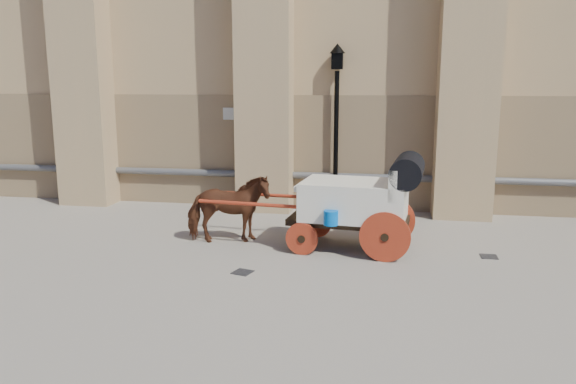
# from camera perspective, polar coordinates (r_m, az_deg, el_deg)

# --- Properties ---
(ground) EXTENTS (90.00, 90.00, 0.00)m
(ground) POSITION_cam_1_polar(r_m,az_deg,el_deg) (11.35, -1.08, -6.02)
(ground) COLOR gray
(ground) RESTS_ON ground
(horse) EXTENTS (1.87, 1.20, 1.45)m
(horse) POSITION_cam_1_polar(r_m,az_deg,el_deg) (11.82, -6.10, -1.73)
(horse) COLOR #5B2B19
(horse) RESTS_ON ground
(carriage) EXTENTS (4.60, 1.72, 1.97)m
(carriage) POSITION_cam_1_polar(r_m,az_deg,el_deg) (11.28, 7.51, -0.65)
(carriage) COLOR black
(carriage) RESTS_ON ground
(street_lamp) EXTENTS (0.40, 0.40, 4.28)m
(street_lamp) POSITION_cam_1_polar(r_m,az_deg,el_deg) (14.53, 4.92, 6.95)
(street_lamp) COLOR black
(street_lamp) RESTS_ON ground
(drain_grate_near) EXTENTS (0.40, 0.40, 0.01)m
(drain_grate_near) POSITION_cam_1_polar(r_m,az_deg,el_deg) (10.15, -4.64, -8.12)
(drain_grate_near) COLOR black
(drain_grate_near) RESTS_ON ground
(drain_grate_far) EXTENTS (0.32, 0.32, 0.01)m
(drain_grate_far) POSITION_cam_1_polar(r_m,az_deg,el_deg) (11.65, 19.73, -6.19)
(drain_grate_far) COLOR black
(drain_grate_far) RESTS_ON ground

